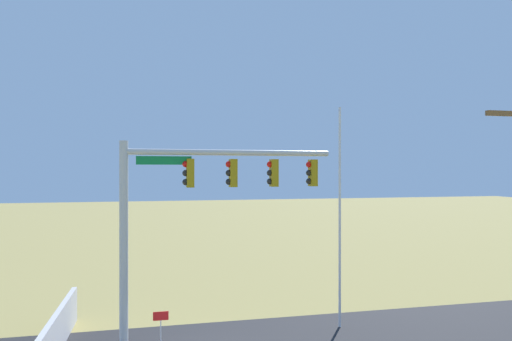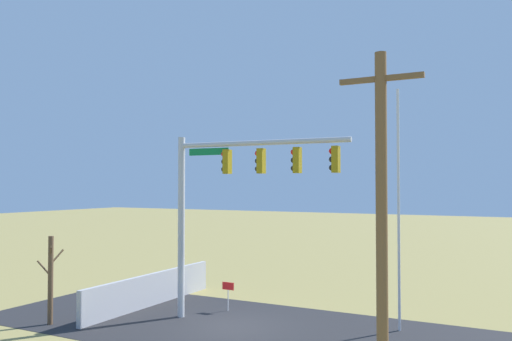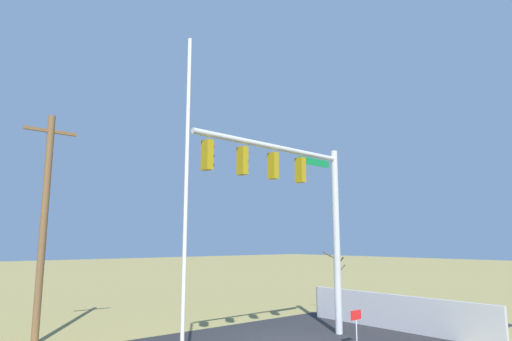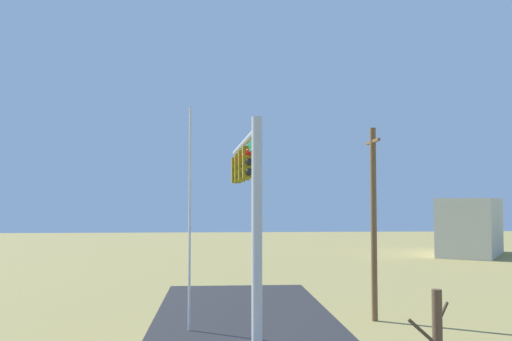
% 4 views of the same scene
% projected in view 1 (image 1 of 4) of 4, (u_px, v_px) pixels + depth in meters
% --- Properties ---
extents(retaining_fence, '(0.20, 8.55, 1.42)m').
position_uv_depth(retaining_fence, '(52.00, 341.00, 15.02)').
color(retaining_fence, '#A8A8AD').
rests_on(retaining_fence, ground_plane).
extents(signal_mast, '(7.24, 0.62, 7.36)m').
position_uv_depth(signal_mast, '(194.00, 202.00, 15.10)').
color(signal_mast, '#B2B5BA').
rests_on(signal_mast, ground_plane).
extents(flagpole, '(0.10, 0.10, 8.98)m').
position_uv_depth(flagpole, '(340.00, 217.00, 18.39)').
color(flagpole, silver).
rests_on(flagpole, ground_plane).
extents(open_sign, '(0.56, 0.04, 1.22)m').
position_uv_depth(open_sign, '(161.00, 320.00, 16.50)').
color(open_sign, silver).
rests_on(open_sign, ground_plane).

